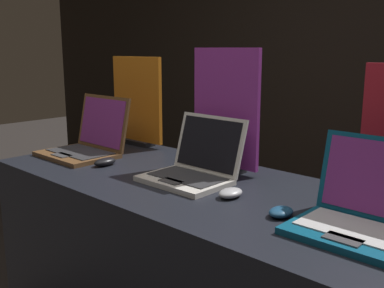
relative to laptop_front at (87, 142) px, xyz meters
The scene contains 9 objects.
display_counter 0.85m from the laptop_front, ahead, with size 1.81×0.75×0.87m.
laptop_front is the anchor object (origin of this frame).
mouse_front 0.25m from the laptop_front, 16.30° to the right, with size 0.06×0.11×0.03m.
promo_stand_front 0.36m from the laptop_front, 90.00° to the left, with size 0.36×0.07×0.47m.
laptop_middle 0.67m from the laptop_front, ahead, with size 0.33×0.30×0.24m.
mouse_middle 0.91m from the laptop_front, ahead, with size 0.07×0.10×0.03m.
promo_stand_middle 0.73m from the laptop_front, 18.91° to the left, with size 0.33×0.07×0.51m.
laptop_back 1.37m from the laptop_front, ahead, with size 0.35×0.30×0.26m.
mouse_back 1.14m from the laptop_front, ahead, with size 0.07×0.09×0.03m.
Camera 1 is at (1.14, -0.86, 1.38)m, focal length 42.00 mm.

